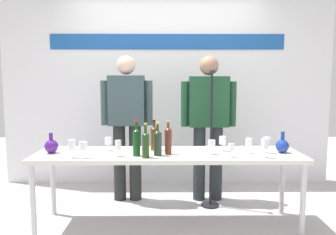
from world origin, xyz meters
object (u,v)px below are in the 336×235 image
object	(u,v)px
wine_bottle_2	(137,141)
wine_glass_left_0	(83,146)
wine_glass_right_3	(212,144)
wine_glass_right_4	(265,144)
wine_bottle_0	(146,144)
wine_glass_right_1	(267,142)
display_table	(168,158)
microphone_stand	(211,161)
wine_bottle_4	(158,142)
wine_glass_left_1	(108,141)
wine_glass_right_2	(223,141)
decanter_blue_right	(282,146)
wine_glass_right_0	(231,148)
wine_glass_left_3	(72,145)
wine_bottle_1	(154,137)
wine_glass_right_5	(249,143)
presenter_right	(208,118)
decanter_blue_left	(51,146)
wine_bottle_3	(168,140)
wine_glass_left_2	(118,145)

from	to	relation	value
wine_bottle_2	wine_glass_left_0	bearing A→B (deg)	-169.30
wine_glass_right_3	wine_glass_right_4	xyz separation A→B (m)	(0.46, -0.13, 0.02)
wine_bottle_0	wine_glass_right_4	bearing A→B (deg)	-0.18
wine_glass_right_1	display_table	bearing A→B (deg)	179.04
wine_glass_left_0	microphone_stand	distance (m)	1.46
display_table	wine_bottle_4	bearing A→B (deg)	-129.38
wine_glass_left_1	wine_glass_right_2	world-z (taller)	wine_glass_right_2
decanter_blue_right	microphone_stand	xyz separation A→B (m)	(-0.61, 0.50, -0.28)
wine_bottle_4	wine_bottle_2	bearing A→B (deg)	-175.93
wine_glass_right_0	wine_glass_right_1	bearing A→B (deg)	24.21
decanter_blue_right	wine_bottle_4	bearing A→B (deg)	-174.72
wine_bottle_0	wine_glass_left_3	distance (m)	0.66
wine_bottle_1	wine_bottle_4	bearing A→B (deg)	-80.31
display_table	wine_glass_right_4	size ratio (longest dim) A/B	14.74
microphone_stand	wine_glass_left_3	bearing A→B (deg)	-152.63
wine_glass_left_3	wine_bottle_4	bearing A→B (deg)	6.33
decanter_blue_right	wine_bottle_1	world-z (taller)	wine_bottle_1
display_table	wine_glass_right_3	distance (m)	0.44
wine_glass_right_0	wine_glass_right_5	xyz separation A→B (m)	(0.20, 0.15, 0.02)
wine_glass_left_0	presenter_right	bearing A→B (deg)	36.99
wine_bottle_1	wine_glass_left_3	world-z (taller)	wine_bottle_1
decanter_blue_left	wine_glass_left_1	bearing A→B (deg)	11.31
wine_bottle_3	wine_glass_right_3	bearing A→B (deg)	-1.58
wine_bottle_2	wine_glass_right_3	world-z (taller)	wine_bottle_2
wine_glass_left_0	wine_glass_right_2	xyz separation A→B (m)	(1.29, 0.30, -0.01)
wine_bottle_1	wine_glass_right_0	size ratio (longest dim) A/B	2.44
decanter_blue_left	microphone_stand	distance (m)	1.69
wine_glass_right_0	wine_glass_left_2	bearing A→B (deg)	178.55
wine_bottle_0	wine_glass_right_3	distance (m)	0.62
wine_glass_right_3	wine_glass_right_4	size ratio (longest dim) A/B	0.80
wine_bottle_1	wine_glass_left_0	distance (m)	0.70
display_table	wine_bottle_4	size ratio (longest dim) A/B	8.26
wine_glass_left_2	wine_glass_right_3	world-z (taller)	wine_glass_left_2
wine_bottle_0	wine_glass_left_0	distance (m)	0.55
display_table	wine_glass_left_3	size ratio (longest dim) A/B	15.40
wine_bottle_0	wine_glass_left_1	size ratio (longest dim) A/B	2.34
wine_bottle_0	wine_glass_left_2	xyz separation A→B (m)	(-0.25, 0.05, -0.03)
wine_glass_left_1	wine_glass_right_3	bearing A→B (deg)	-9.95
wine_bottle_0	wine_bottle_4	size ratio (longest dim) A/B	1.02
decanter_blue_left	presenter_right	distance (m)	1.75
display_table	wine_glass_right_3	bearing A→B (deg)	-10.90
wine_bottle_0	wine_bottle_3	world-z (taller)	wine_bottle_3
wine_glass_right_2	wine_glass_right_3	bearing A→B (deg)	-129.83
wine_bottle_1	wine_glass_right_1	distance (m)	1.08
wine_glass_right_1	wine_glass_left_3	bearing A→B (deg)	-174.04
presenter_right	wine_bottle_0	size ratio (longest dim) A/B	5.38
decanter_blue_left	wine_glass_left_1	distance (m)	0.53
decanter_blue_right	wine_bottle_3	xyz separation A→B (m)	(-1.09, -0.06, 0.07)
wine_glass_left_1	decanter_blue_right	bearing A→B (deg)	-3.57
wine_glass_right_1	wine_bottle_0	bearing A→B (deg)	-170.43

